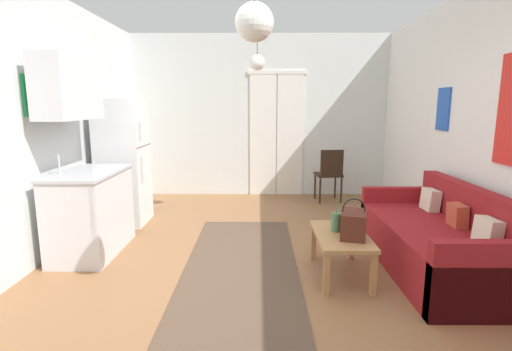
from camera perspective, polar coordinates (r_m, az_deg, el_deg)
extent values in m
cube|color=#8E603D|center=(3.71, 0.55, -16.26)|extent=(5.09, 7.76, 0.10)
cube|color=silver|center=(6.95, 0.51, 8.76)|extent=(4.69, 0.10, 2.83)
cube|color=white|center=(6.91, 1.05, 5.90)|extent=(0.47, 0.02, 2.14)
cube|color=white|center=(6.93, 5.09, 5.87)|extent=(0.47, 0.02, 2.14)
cube|color=white|center=(6.91, 3.17, 15.02)|extent=(1.03, 0.03, 0.06)
cube|color=blue|center=(5.26, 26.01, 8.82)|extent=(0.02, 0.30, 0.51)
cube|color=green|center=(4.44, -30.16, 10.17)|extent=(0.02, 0.32, 0.40)
cube|color=brown|center=(3.96, -2.25, -13.61)|extent=(1.13, 3.09, 0.01)
cube|color=maroon|center=(4.23, 24.54, -9.72)|extent=(0.89, 1.97, 0.46)
cube|color=maroon|center=(4.33, 29.21, -7.00)|extent=(0.15, 1.97, 0.83)
cube|color=maroon|center=(3.43, 31.09, -13.37)|extent=(0.89, 0.11, 0.64)
cube|color=maroon|center=(5.02, 20.33, -5.21)|extent=(0.89, 0.11, 0.64)
cube|color=beige|center=(3.78, 31.10, -7.16)|extent=(0.16, 0.24, 0.24)
cube|color=#B74C33|center=(4.21, 27.67, -5.26)|extent=(0.14, 0.22, 0.22)
cube|color=beige|center=(4.71, 24.43, -3.30)|extent=(0.15, 0.24, 0.25)
cube|color=#B27F4C|center=(3.78, 12.52, -8.68)|extent=(0.48, 0.87, 0.04)
cube|color=#B27F4C|center=(3.46, 10.39, -14.15)|extent=(0.05, 0.05, 0.38)
cube|color=#B27F4C|center=(3.55, 17.02, -13.79)|extent=(0.05, 0.05, 0.38)
cube|color=#B27F4C|center=(4.17, 8.52, -9.68)|extent=(0.05, 0.05, 0.38)
cube|color=#B27F4C|center=(4.25, 13.99, -9.51)|extent=(0.05, 0.05, 0.38)
cylinder|color=#47704C|center=(3.81, 11.80, -6.76)|extent=(0.10, 0.10, 0.18)
cylinder|color=#477F42|center=(3.76, 11.92, -3.84)|extent=(0.01, 0.01, 0.22)
cube|color=#512319|center=(3.67, 14.19, -7.03)|extent=(0.29, 0.38, 0.24)
torus|color=black|center=(3.64, 14.29, -4.93)|extent=(0.21, 0.01, 0.21)
cube|color=white|center=(5.53, -19.06, 1.86)|extent=(0.58, 0.64, 1.69)
cube|color=#4C4C51|center=(5.42, -16.28, 4.25)|extent=(0.01, 0.62, 0.01)
cylinder|color=#B7BABF|center=(5.23, -16.78, 6.26)|extent=(0.02, 0.02, 0.24)
cylinder|color=#B7BABF|center=(5.28, -16.49, 0.76)|extent=(0.02, 0.02, 0.37)
cube|color=silver|center=(4.62, -23.20, -5.19)|extent=(0.58, 1.06, 0.88)
cube|color=#B7BABF|center=(4.52, -23.61, 0.39)|extent=(0.61, 1.09, 0.03)
cube|color=#999BA0|center=(4.41, -24.29, -0.51)|extent=(0.36, 0.40, 0.10)
cylinder|color=#B7BABF|center=(4.48, -27.14, 1.52)|extent=(0.02, 0.02, 0.20)
cube|color=silver|center=(4.52, -26.00, 11.54)|extent=(0.32, 0.95, 0.65)
cylinder|color=black|center=(6.87, 11.64, -1.49)|extent=(0.03, 0.03, 0.44)
cylinder|color=black|center=(6.78, 8.73, -1.56)|extent=(0.03, 0.03, 0.44)
cylinder|color=black|center=(6.56, 12.51, -2.10)|extent=(0.03, 0.03, 0.44)
cylinder|color=black|center=(6.45, 9.47, -2.19)|extent=(0.03, 0.03, 0.44)
cube|color=black|center=(6.62, 10.66, 0.14)|extent=(0.46, 0.44, 0.04)
cube|color=black|center=(6.41, 11.17, 1.83)|extent=(0.38, 0.07, 0.43)
sphere|color=white|center=(2.62, -0.25, 21.75)|extent=(0.25, 0.25, 0.25)
cylinder|color=black|center=(5.30, 0.17, 20.51)|extent=(0.01, 0.01, 0.56)
sphere|color=white|center=(5.25, 0.17, 16.39)|extent=(0.20, 0.20, 0.20)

